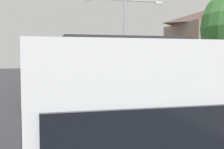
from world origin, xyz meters
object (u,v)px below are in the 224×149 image
(bus_rear, at_px, (50,63))
(bus_middle, at_px, (55,68))
(bus_lead, at_px, (89,104))
(bus_second_in_line, at_px, (61,74))
(streetlamp_mid, at_px, (125,33))
(white_suv, at_px, (190,113))
(box_truck_oncoming, at_px, (34,63))
(bus_fourth_in_line, at_px, (52,65))

(bus_rear, bearing_deg, bus_middle, -90.00)
(bus_lead, xyz_separation_m, bus_rear, (0.00, 49.77, 0.00))
(bus_second_in_line, xyz_separation_m, bus_rear, (0.00, 37.16, 0.00))
(streetlamp_mid, bearing_deg, bus_rear, 98.78)
(bus_second_in_line, bearing_deg, bus_rear, 90.00)
(bus_rear, bearing_deg, streetlamp_mid, -81.22)
(bus_second_in_line, height_order, white_suv, bus_second_in_line)
(box_truck_oncoming, bearing_deg, streetlamp_mid, -77.56)
(bus_fourth_in_line, height_order, streetlamp_mid, streetlamp_mid)
(bus_rear, xyz_separation_m, box_truck_oncoming, (-3.30, 4.52, 0.02))
(bus_second_in_line, bearing_deg, bus_lead, -90.00)
(bus_fourth_in_line, relative_size, bus_rear, 0.94)
(bus_second_in_line, height_order, streetlamp_mid, streetlamp_mid)
(bus_middle, bearing_deg, streetlamp_mid, -61.40)
(bus_second_in_line, height_order, bus_middle, same)
(bus_second_in_line, bearing_deg, white_suv, -72.03)
(bus_rear, distance_m, streetlamp_mid, 35.50)
(bus_lead, xyz_separation_m, bus_fourth_in_line, (0.00, 37.13, 0.00))
(bus_second_in_line, height_order, bus_rear, same)
(bus_second_in_line, distance_m, bus_rear, 37.16)
(bus_fourth_in_line, xyz_separation_m, bus_rear, (0.00, 12.64, 0.00))
(white_suv, xyz_separation_m, box_truck_oncoming, (-7.00, 53.08, 0.68))
(bus_second_in_line, distance_m, white_suv, 12.01)
(bus_middle, xyz_separation_m, streetlamp_mid, (5.40, -9.90, 3.23))
(streetlamp_mid, bearing_deg, white_suv, -97.11)
(bus_second_in_line, xyz_separation_m, bus_middle, (0.00, 12.13, 0.00))
(bus_middle, bearing_deg, bus_second_in_line, -90.00)
(bus_middle, xyz_separation_m, bus_rear, (0.00, 25.03, 0.00))
(bus_middle, relative_size, streetlamp_mid, 1.42)
(streetlamp_mid, bearing_deg, bus_lead, -109.99)
(bus_second_in_line, distance_m, bus_fourth_in_line, 24.52)
(white_suv, distance_m, streetlamp_mid, 14.27)
(bus_middle, distance_m, bus_fourth_in_line, 12.40)
(bus_rear, bearing_deg, white_suv, -85.65)
(bus_lead, height_order, bus_second_in_line, same)
(bus_middle, xyz_separation_m, white_suv, (3.70, -23.53, -0.66))
(bus_lead, xyz_separation_m, streetlamp_mid, (5.40, 14.84, 3.23))
(bus_middle, relative_size, bus_rear, 0.90)
(bus_fourth_in_line, bearing_deg, bus_second_in_line, -90.00)
(bus_lead, distance_m, bus_rear, 49.77)
(streetlamp_mid, bearing_deg, bus_fourth_in_line, 103.61)
(bus_lead, bearing_deg, bus_second_in_line, 90.00)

